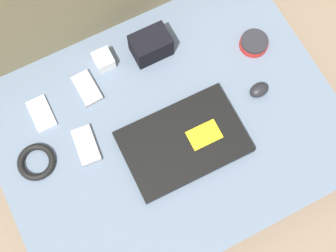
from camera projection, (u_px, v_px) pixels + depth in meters
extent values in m
plane|color=#7A6651|center=(168.00, 142.00, 1.46)|extent=(8.00, 8.00, 0.00)
cube|color=slate|center=(168.00, 135.00, 1.40)|extent=(0.97, 0.74, 0.14)
cube|color=black|center=(183.00, 142.00, 1.31)|extent=(0.34, 0.23, 0.02)
cube|color=yellow|center=(204.00, 135.00, 1.30)|extent=(0.09, 0.06, 0.00)
ellipsoid|color=black|center=(259.00, 90.00, 1.35)|extent=(0.06, 0.04, 0.03)
cylinder|color=red|center=(254.00, 44.00, 1.41)|extent=(0.09, 0.09, 0.02)
cylinder|color=#232328|center=(255.00, 41.00, 1.39)|extent=(0.08, 0.08, 0.01)
cube|color=silver|center=(41.00, 114.00, 1.34)|extent=(0.06, 0.10, 0.01)
cube|color=#99999E|center=(86.00, 145.00, 1.31)|extent=(0.07, 0.11, 0.01)
cube|color=#99999E|center=(87.00, 88.00, 1.36)|extent=(0.06, 0.11, 0.01)
cube|color=black|center=(151.00, 45.00, 1.37)|extent=(0.11, 0.08, 0.08)
cube|color=silver|center=(104.00, 60.00, 1.38)|extent=(0.05, 0.06, 0.04)
torus|color=black|center=(36.00, 162.00, 1.29)|extent=(0.11, 0.11, 0.02)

